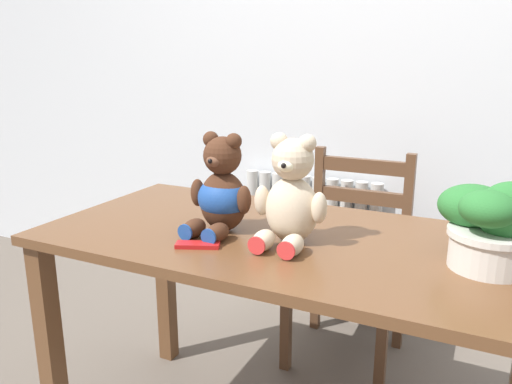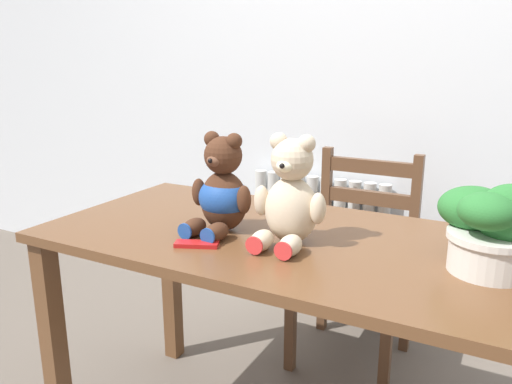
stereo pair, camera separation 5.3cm
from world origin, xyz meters
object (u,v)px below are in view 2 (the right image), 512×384
Objects in this scene: teddy_bear_right at (290,197)px; chocolate_bar at (197,244)px; potted_plant at (490,226)px; teddy_bear_left at (222,192)px; wooden_chair_behind at (357,260)px.

chocolate_bar is (-0.21, -0.15, -0.13)m from teddy_bear_right.
teddy_bear_right is 1.24× the size of potted_plant.
teddy_bear_right is 0.50m from potted_plant.
teddy_bear_right reaches higher than potted_plant.
teddy_bear_left reaches higher than potted_plant.
teddy_bear_left is at bearing 74.23° from wooden_chair_behind.
chocolate_bar is at bearing -164.55° from potted_plant.
wooden_chair_behind is 0.89m from teddy_bear_left.
chocolate_bar is (0.01, -0.15, -0.11)m from teddy_bear_left.
wooden_chair_behind is 0.97m from chocolate_bar.
teddy_bear_right is at bearing -174.11° from potted_plant.
teddy_bear_right is at bearing 34.30° from chocolate_bar.
teddy_bear_left is 0.19m from chocolate_bar.
wooden_chair_behind reaches higher than chocolate_bar.
teddy_bear_right is 2.56× the size of chocolate_bar.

